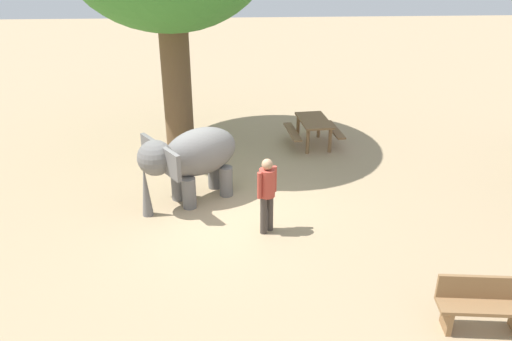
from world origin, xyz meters
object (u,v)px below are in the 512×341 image
Objects in this scene: wooden_bench at (484,303)px; picnic_table_near at (314,126)px; person_handler at (267,190)px; elephant at (191,157)px.

picnic_table_near is (-7.64, -1.34, 0.12)m from wooden_bench.
person_handler is 0.99× the size of picnic_table_near.
elephant is 1.61× the size of wooden_bench.
wooden_bench is at bearing 4.74° from picnic_table_near.
wooden_bench is 7.75m from picnic_table_near.
wooden_bench is (4.43, 4.64, -0.60)m from elephant.
wooden_bench is (2.98, 3.06, -0.48)m from person_handler.
person_handler is 1.13× the size of wooden_bench.
person_handler is at bearing 103.73° from elephant.
elephant reaches higher than picnic_table_near.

